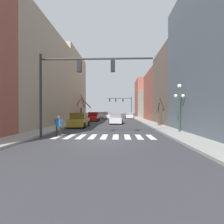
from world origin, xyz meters
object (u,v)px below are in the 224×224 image
at_px(pedestrian_waiting_at_curb, 58,124).
at_px(car_parked_left_near, 107,116).
at_px(street_lamp_right_corner, 179,98).
at_px(street_tree_right_near, 159,113).
at_px(car_parked_right_mid, 101,115).
at_px(car_parked_left_far, 116,119).
at_px(pedestrian_on_left_sidewalk, 77,116).
at_px(car_parked_right_near, 79,120).
at_px(traffic_signal_near, 74,76).
at_px(street_tree_left_near, 82,109).
at_px(traffic_signal_far, 122,102).
at_px(car_parked_left_mid, 94,117).
at_px(car_parked_right_far, 129,116).

bearing_deg(pedestrian_waiting_at_curb, car_parked_left_near, -95.13).
distance_m(street_lamp_right_corner, street_tree_right_near, 6.99).
xyz_separation_m(car_parked_left_near, car_parked_right_mid, (-2.17, 5.91, -0.04)).
bearing_deg(car_parked_left_far, car_parked_left_near, 8.23).
height_order(street_lamp_right_corner, pedestrian_waiting_at_curb, street_lamp_right_corner).
relative_size(car_parked_right_mid, pedestrian_on_left_sidewalk, 2.99).
bearing_deg(car_parked_right_mid, pedestrian_waiting_at_curb, -179.71).
xyz_separation_m(car_parked_right_near, pedestrian_on_left_sidewalk, (-1.76, 6.07, 0.29)).
xyz_separation_m(traffic_signal_near, street_tree_right_near, (8.48, 9.69, -2.88)).
bearing_deg(street_tree_left_near, traffic_signal_far, 59.74).
bearing_deg(traffic_signal_far, car_parked_right_near, -102.06).
distance_m(traffic_signal_far, street_tree_right_near, 26.88).
relative_size(traffic_signal_near, pedestrian_waiting_at_curb, 5.15).
height_order(street_lamp_right_corner, street_tree_right_near, street_lamp_right_corner).
distance_m(car_parked_left_mid, street_tree_right_near, 15.09).
bearing_deg(car_parked_left_near, pedestrian_waiting_at_curb, -3.84).
bearing_deg(pedestrian_waiting_at_curb, street_tree_right_near, -139.30).
bearing_deg(car_parked_right_mid, car_parked_left_far, -168.45).
bearing_deg(pedestrian_on_left_sidewalk, street_tree_right_near, -6.22).
distance_m(car_parked_right_far, street_tree_left_near, 14.39).
height_order(street_lamp_right_corner, street_tree_left_near, street_tree_left_near).
distance_m(car_parked_right_far, pedestrian_on_left_sidewalk, 19.76).
distance_m(traffic_signal_near, pedestrian_waiting_at_curb, 4.01).
xyz_separation_m(street_lamp_right_corner, pedestrian_on_left_sidewalk, (-12.04, 11.77, -2.05)).
bearing_deg(car_parked_right_mid, traffic_signal_near, -177.42).
relative_size(car_parked_right_mid, car_parked_left_mid, 1.03).
relative_size(car_parked_left_mid, street_tree_right_near, 1.29).
distance_m(traffic_signal_far, pedestrian_on_left_sidewalk, 23.05).
bearing_deg(pedestrian_waiting_at_curb, street_tree_left_near, -84.31).
xyz_separation_m(car_parked_left_near, street_tree_right_near, (7.95, -20.67, 0.93)).
distance_m(car_parked_left_near, pedestrian_on_left_sidewalk, 16.22).
bearing_deg(street_tree_right_near, car_parked_left_far, 140.72).
xyz_separation_m(car_parked_left_near, car_parked_left_mid, (-2.12, -9.47, -0.00)).
relative_size(traffic_signal_far, car_parked_left_near, 1.55).
relative_size(traffic_signal_far, pedestrian_on_left_sidewalk, 4.23).
relative_size(car_parked_left_far, street_tree_right_near, 1.21).
bearing_deg(traffic_signal_near, car_parked_right_far, 79.40).
bearing_deg(street_tree_right_near, car_parked_right_near, -173.48).
height_order(traffic_signal_near, street_tree_right_near, traffic_signal_near).
xyz_separation_m(car_parked_left_near, pedestrian_waiting_at_curb, (-1.99, -29.61, 0.15)).
distance_m(traffic_signal_far, street_lamp_right_corner, 33.58).
bearing_deg(car_parked_left_near, car_parked_right_mid, -159.88).
relative_size(car_parked_left_far, pedestrian_on_left_sidewalk, 2.72).
bearing_deg(street_tree_left_near, car_parked_left_near, 61.84).
bearing_deg(car_parked_right_mid, car_parked_left_near, -159.88).
distance_m(car_parked_right_far, car_parked_right_near, 24.67).
height_order(car_parked_left_far, car_parked_left_near, car_parked_left_near).
distance_m(traffic_signal_near, car_parked_right_mid, 36.51).
bearing_deg(pedestrian_waiting_at_curb, car_parked_left_far, -108.95).
xyz_separation_m(car_parked_left_near, car_parked_right_near, (-2.12, -21.82, 0.01)).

